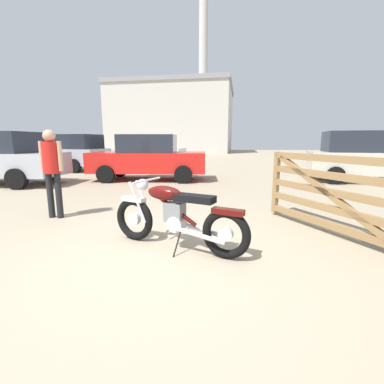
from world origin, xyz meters
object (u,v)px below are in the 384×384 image
at_px(red_hatchback_near, 366,156).
at_px(dark_sedan_left, 148,151).
at_px(pale_sedan_back, 148,157).
at_px(timber_gate, 344,193).
at_px(blue_hatchback_right, 61,151).
at_px(bystander, 52,165).
at_px(vintage_motorcycle, 175,216).

relative_size(red_hatchback_near, dark_sedan_left, 0.94).
bearing_deg(red_hatchback_near, pale_sedan_back, -169.75).
bearing_deg(timber_gate, blue_hatchback_right, 17.90).
distance_m(pale_sedan_back, dark_sedan_left, 5.94).
relative_size(timber_gate, bystander, 1.38).
distance_m(timber_gate, red_hatchback_near, 6.92).
distance_m(vintage_motorcycle, bystander, 2.89).
distance_m(bystander, red_hatchback_near, 9.87).
bearing_deg(blue_hatchback_right, dark_sedan_left, -132.64).
xyz_separation_m(red_hatchback_near, dark_sedan_left, (-9.21, 5.66, -0.08)).
height_order(blue_hatchback_right, dark_sedan_left, blue_hatchback_right).
xyz_separation_m(blue_hatchback_right, red_hatchback_near, (12.87, -2.83, -0.02)).
height_order(blue_hatchback_right, pale_sedan_back, blue_hatchback_right).
height_order(bystander, pale_sedan_back, pale_sedan_back).
xyz_separation_m(blue_hatchback_right, pale_sedan_back, (5.10, -2.93, -0.10)).
bearing_deg(blue_hatchback_right, pale_sedan_back, 159.77).
relative_size(vintage_motorcycle, timber_gate, 0.86).
distance_m(bystander, dark_sedan_left, 11.03).
distance_m(vintage_motorcycle, timber_gate, 2.53).
xyz_separation_m(timber_gate, dark_sedan_left, (-5.85, 11.71, 0.13)).
distance_m(vintage_motorcycle, pale_sedan_back, 6.85).
height_order(vintage_motorcycle, timber_gate, timber_gate).
height_order(vintage_motorcycle, pale_sedan_back, pale_sedan_back).
bearing_deg(bystander, red_hatchback_near, -52.23).
xyz_separation_m(bystander, pale_sedan_back, (0.55, 5.23, -0.18)).
bearing_deg(vintage_motorcycle, dark_sedan_left, -51.91).
relative_size(blue_hatchback_right, red_hatchback_near, 1.20).
relative_size(timber_gate, pale_sedan_back, 0.53).
relative_size(vintage_motorcycle, bystander, 1.18).
height_order(bystander, red_hatchback_near, red_hatchback_near).
height_order(vintage_motorcycle, dark_sedan_left, dark_sedan_left).
bearing_deg(dark_sedan_left, pale_sedan_back, 112.39).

